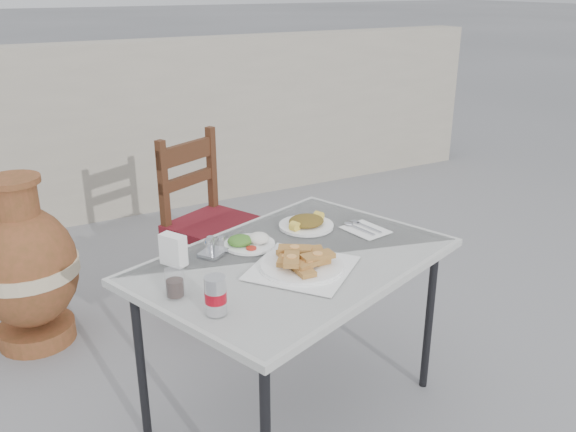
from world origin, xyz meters
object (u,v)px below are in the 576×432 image
napkin_holder (173,250)px  terracotta_urn (27,268)px  cafe_table (295,269)px  salad_chopped_plate (306,223)px  cola_glass (175,284)px  chair (210,222)px  condiment_caddy (213,248)px  salad_rice_plate (249,241)px  pide_plate (302,260)px  soda_can (216,295)px

napkin_holder → terracotta_urn: 1.03m
cafe_table → salad_chopped_plate: (0.18, 0.22, 0.06)m
cola_glass → chair: 1.15m
chair → terracotta_urn: chair is taller
napkin_holder → condiment_caddy: 0.15m
salad_rice_plate → chair: (0.15, 0.77, -0.22)m
pide_plate → chair: (0.07, 1.03, -0.23)m
condiment_caddy → salad_rice_plate: bearing=3.1°
napkin_holder → soda_can: bearing=-118.5°
cola_glass → napkin_holder: napkin_holder is taller
napkin_holder → condiment_caddy: bearing=-24.9°
pide_plate → salad_rice_plate: bearing=106.5°
salad_chopped_plate → terracotta_urn: 1.31m
soda_can → napkin_holder: size_ratio=1.07×
cafe_table → condiment_caddy: bearing=147.5°
napkin_holder → chair: size_ratio=0.12×
cafe_table → pide_plate: size_ratio=2.84×
cafe_table → salad_rice_plate: bearing=121.7°
cafe_table → soda_can: size_ratio=10.98×
soda_can → salad_rice_plate: bearing=53.2°
soda_can → cafe_table: bearing=30.0°
terracotta_urn → cola_glass: bearing=-72.6°
cafe_table → salad_chopped_plate: salad_chopped_plate is taller
pide_plate → chair: 1.06m
salad_rice_plate → terracotta_urn: bearing=129.4°
pide_plate → salad_rice_plate: (-0.08, 0.26, -0.01)m
salad_chopped_plate → condiment_caddy: condiment_caddy is taller
napkin_holder → terracotta_urn: size_ratio=0.14×
cafe_table → cola_glass: bearing=-171.7°
napkin_holder → condiment_caddy: (0.15, 0.01, -0.03)m
cafe_table → condiment_caddy: size_ratio=10.35×
salad_rice_plate → salad_chopped_plate: (0.28, 0.06, 0.00)m
salad_rice_plate → chair: size_ratio=0.21×
condiment_caddy → salad_chopped_plate: bearing=8.5°
soda_can → chair: chair is taller
salad_rice_plate → cafe_table: bearing=-58.3°
salad_chopped_plate → chair: (-0.13, 0.72, -0.22)m
salad_chopped_plate → soda_can: 0.73m
chair → cafe_table: bearing=-118.1°
salad_rice_plate → terracotta_urn: 1.15m
cola_glass → terracotta_urn: terracotta_urn is taller
pide_plate → salad_chopped_plate: size_ratio=2.08×
soda_can → condiment_caddy: 0.41m
condiment_caddy → terracotta_urn: size_ratio=0.15×
pide_plate → salad_chopped_plate: (0.20, 0.31, -0.01)m
cafe_table → salad_rice_plate: (-0.10, 0.16, 0.06)m
salad_chopped_plate → terracotta_urn: size_ratio=0.27×
salad_rice_plate → soda_can: 0.49m
pide_plate → condiment_caddy: 0.33m
salad_rice_plate → salad_chopped_plate: 0.28m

